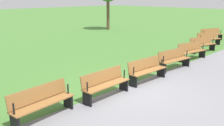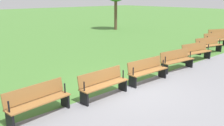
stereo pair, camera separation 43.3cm
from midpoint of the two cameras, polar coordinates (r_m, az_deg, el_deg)
name	(u,v)px [view 1 (the left image)]	position (r m, az deg, el deg)	size (l,w,h in m)	color
ground_plane	(129,89)	(9.00, 2.65, -5.99)	(120.00, 120.00, 0.00)	#477A33
path_paving	(198,112)	(7.62, 17.83, -10.83)	(38.80, 5.91, 0.01)	gray
bench_0	(211,34)	(20.10, 21.42, 6.24)	(1.89, 1.11, 0.89)	#996633
bench_1	(208,39)	(17.89, 20.78, 5.31)	(1.90, 1.00, 0.89)	#996633
bench_2	(202,44)	(15.71, 19.43, 4.17)	(1.90, 0.89, 0.89)	#996633
bench_3	(191,51)	(13.59, 17.04, 2.75)	(1.89, 0.78, 0.89)	#996633
bench_4	(174,59)	(11.57, 13.09, 0.92)	(1.88, 0.66, 0.89)	#996633
bench_5	(147,70)	(9.71, 6.77, -1.51)	(1.85, 0.53, 0.89)	#996633
bench_6	(105,83)	(8.16, -3.11, -4.72)	(1.85, 0.53, 0.89)	#996633
bench_7	(42,102)	(7.11, -17.63, -8.56)	(1.88, 0.66, 0.89)	#996633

